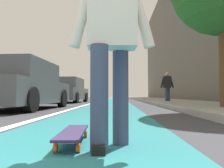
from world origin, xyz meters
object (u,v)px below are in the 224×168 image
object	(u,v)px
traffic_light	(100,71)
pedestrian_distant	(167,86)
skateboard	(73,133)
parked_car_mid	(67,91)
skater_person	(111,34)
parked_car_near	(21,86)

from	to	relation	value
traffic_light	pedestrian_distant	xyz separation A→B (m)	(-10.15, -4.45, -1.85)
skateboard	pedestrian_distant	bearing A→B (deg)	-16.34
parked_car_mid	skater_person	bearing A→B (deg)	-165.30
traffic_light	parked_car_mid	bearing A→B (deg)	171.39
traffic_light	skateboard	bearing A→B (deg)	-175.85
parked_car_mid	pedestrian_distant	distance (m)	5.96
skateboard	skater_person	bearing A→B (deg)	-113.38
skater_person	pedestrian_distant	distance (m)	10.62
skateboard	traffic_light	bearing A→B (deg)	4.15
parked_car_mid	pedestrian_distant	world-z (taller)	pedestrian_distant
skater_person	parked_car_mid	size ratio (longest dim) A/B	0.37
parked_car_near	pedestrian_distant	bearing A→B (deg)	-47.23
skater_person	pedestrian_distant	bearing A→B (deg)	-14.33
skater_person	parked_car_near	size ratio (longest dim) A/B	0.37
skateboard	pedestrian_distant	distance (m)	10.61
parked_car_near	parked_car_mid	size ratio (longest dim) A/B	1.01
skater_person	parked_car_mid	distance (m)	12.28
skateboard	traffic_light	size ratio (longest dim) A/B	0.21
skater_person	pedestrian_distant	xyz separation A→B (m)	(10.29, -2.63, 0.01)
parked_car_mid	pedestrian_distant	bearing A→B (deg)	-105.38
skateboard	traffic_light	world-z (taller)	traffic_light
skateboard	skater_person	size ratio (longest dim) A/B	0.52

